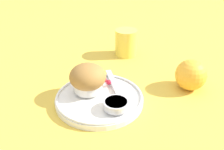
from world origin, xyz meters
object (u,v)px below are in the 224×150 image
(muffin, at_px, (88,78))
(orange_fruit, at_px, (191,75))
(juice_glass, at_px, (126,43))
(butter_knife, at_px, (114,84))

(muffin, height_order, orange_fruit, muffin)
(orange_fruit, relative_size, juice_glass, 0.93)
(muffin, height_order, butter_knife, muffin)
(muffin, height_order, juice_glass, muffin)
(muffin, bearing_deg, juice_glass, 112.91)
(butter_knife, bearing_deg, muffin, -82.84)
(juice_glass, bearing_deg, muffin, -67.09)
(butter_knife, distance_m, orange_fruit, 0.20)
(muffin, relative_size, juice_glass, 1.03)
(muffin, xyz_separation_m, orange_fruit, (0.16, 0.22, -0.01))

